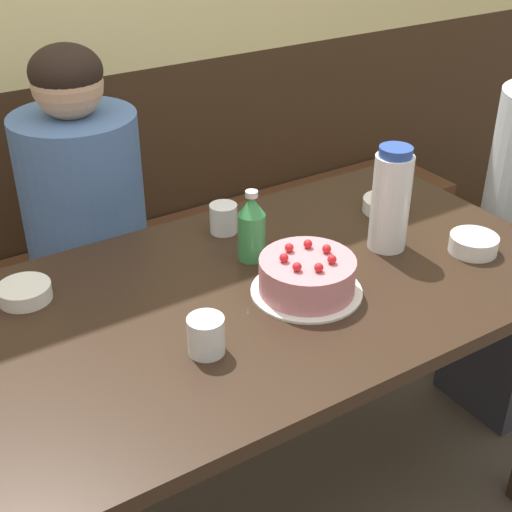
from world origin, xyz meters
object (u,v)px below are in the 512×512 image
(bowl_soup_white, at_px, (473,244))
(glass_shot_small, at_px, (223,218))
(glass_water_tall, at_px, (206,335))
(person_grey_tee, at_px, (91,256))
(bowl_side_dish, at_px, (386,205))
(bench_seat, at_px, (127,311))
(birthday_cake, at_px, (307,276))
(bowl_rice_small, at_px, (25,292))
(water_pitcher, at_px, (391,200))
(soju_bottle, at_px, (252,227))

(bowl_soup_white, bearing_deg, glass_shot_small, 138.06)
(glass_water_tall, xyz_separation_m, person_grey_tee, (0.04, 0.79, -0.23))
(glass_water_tall, height_order, person_grey_tee, person_grey_tee)
(bowl_side_dish, bearing_deg, bowl_soup_white, -83.05)
(bench_seat, relative_size, birthday_cake, 10.98)
(bowl_rice_small, height_order, glass_water_tall, glass_water_tall)
(bowl_rice_small, distance_m, glass_shot_small, 0.52)
(bench_seat, xyz_separation_m, glass_shot_small, (0.08, -0.56, 0.58))
(water_pitcher, distance_m, bowl_rice_small, 0.86)
(birthday_cake, distance_m, bowl_side_dish, 0.46)
(water_pitcher, xyz_separation_m, bowl_rice_small, (-0.82, 0.24, -0.11))
(soju_bottle, distance_m, person_grey_tee, 0.64)
(soju_bottle, bearing_deg, person_grey_tee, 112.79)
(birthday_cake, relative_size, glass_shot_small, 3.32)
(bowl_soup_white, bearing_deg, bowl_rice_small, 159.03)
(bench_seat, relative_size, bowl_rice_small, 23.40)
(water_pitcher, distance_m, bowl_side_dish, 0.22)
(bowl_soup_white, xyz_separation_m, bowl_side_dish, (-0.03, 0.28, -0.00))
(birthday_cake, distance_m, bowl_rice_small, 0.62)
(glass_water_tall, bearing_deg, bowl_rice_small, 123.27)
(bowl_side_dish, bearing_deg, soju_bottle, -177.61)
(bowl_rice_small, bearing_deg, glass_shot_small, 4.06)
(birthday_cake, bearing_deg, glass_water_tall, -166.93)
(birthday_cake, height_order, soju_bottle, soju_bottle)
(soju_bottle, relative_size, bowl_rice_small, 1.52)
(bench_seat, relative_size, glass_shot_small, 36.41)
(bench_seat, xyz_separation_m, bowl_rice_small, (-0.44, -0.60, 0.56))
(glass_shot_small, bearing_deg, soju_bottle, -94.00)
(birthday_cake, bearing_deg, water_pitcher, 12.17)
(water_pitcher, relative_size, bowl_soup_white, 2.23)
(bowl_rice_small, xyz_separation_m, glass_water_tall, (0.24, -0.37, 0.02))
(glass_water_tall, bearing_deg, soju_bottle, 44.13)
(water_pitcher, bearing_deg, birthday_cake, -167.83)
(birthday_cake, relative_size, person_grey_tee, 0.21)
(glass_water_tall, bearing_deg, glass_shot_small, 55.99)
(bowl_rice_small, xyz_separation_m, glass_shot_small, (0.52, 0.04, 0.02))
(birthday_cake, distance_m, bowl_soup_white, 0.45)
(bowl_rice_small, xyz_separation_m, person_grey_tee, (0.29, 0.42, -0.21))
(water_pitcher, distance_m, bowl_soup_white, 0.23)
(soju_bottle, height_order, person_grey_tee, person_grey_tee)
(soju_bottle, bearing_deg, glass_water_tall, -135.87)
(soju_bottle, distance_m, bowl_rice_small, 0.53)
(soju_bottle, height_order, glass_water_tall, soju_bottle)
(bench_seat, distance_m, bowl_rice_small, 0.93)
(bench_seat, distance_m, glass_shot_small, 0.81)
(person_grey_tee, bearing_deg, bowl_rice_small, -34.40)
(person_grey_tee, bearing_deg, birthday_cake, 18.85)
(bench_seat, xyz_separation_m, bowl_soup_white, (0.54, -0.97, 0.57))
(birthday_cake, bearing_deg, person_grey_tee, 108.85)
(water_pitcher, height_order, glass_water_tall, water_pitcher)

